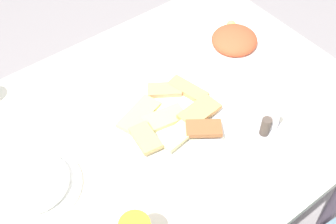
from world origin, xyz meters
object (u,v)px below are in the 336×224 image
(spoon, at_px, (197,15))
(condiment_caddy, at_px, (269,127))
(fork, at_px, (190,10))
(paper_napkin, at_px, (194,13))
(salad_plate_rice, at_px, (234,41))
(pide_platter, at_px, (170,118))
(salad_plate_greens, at_px, (34,183))
(dining_table, at_px, (168,136))

(spoon, height_order, condiment_caddy, condiment_caddy)
(fork, xyz_separation_m, condiment_caddy, (0.17, 0.54, 0.02))
(paper_napkin, distance_m, condiment_caddy, 0.55)
(salad_plate_rice, bearing_deg, fork, -91.87)
(pide_platter, relative_size, salad_plate_greens, 1.37)
(dining_table, height_order, paper_napkin, paper_napkin)
(salad_plate_rice, distance_m, condiment_caddy, 0.35)
(salad_plate_rice, bearing_deg, condiment_caddy, 61.97)
(dining_table, relative_size, pide_platter, 3.56)
(pide_platter, bearing_deg, salad_plate_greens, -5.06)
(spoon, bearing_deg, dining_table, 51.53)
(fork, distance_m, condiment_caddy, 0.56)
(paper_napkin, height_order, fork, fork)
(condiment_caddy, bearing_deg, salad_plate_greens, -21.58)
(salad_plate_rice, distance_m, paper_napkin, 0.21)
(salad_plate_rice, relative_size, paper_napkin, 1.75)
(dining_table, relative_size, salad_plate_rice, 4.80)
(pide_platter, relative_size, condiment_caddy, 2.89)
(salad_plate_greens, relative_size, salad_plate_rice, 0.98)
(dining_table, xyz_separation_m, pide_platter, (0.00, 0.01, 0.10))
(salad_plate_greens, relative_size, condiment_caddy, 2.10)
(dining_table, xyz_separation_m, spoon, (-0.35, -0.30, 0.09))
(salad_plate_greens, distance_m, fork, 0.81)
(fork, bearing_deg, spoon, 104.54)
(pide_platter, bearing_deg, spoon, -138.98)
(spoon, bearing_deg, salad_plate_rice, 99.40)
(salad_plate_rice, height_order, fork, salad_plate_rice)
(paper_napkin, bearing_deg, salad_plate_greens, 21.57)
(spoon, distance_m, condiment_caddy, 0.53)
(salad_plate_greens, distance_m, paper_napkin, 0.80)
(dining_table, bearing_deg, spoon, -140.11)
(spoon, bearing_deg, fork, -78.37)
(dining_table, relative_size, spoon, 5.86)
(salad_plate_greens, height_order, fork, salad_plate_greens)
(paper_napkin, bearing_deg, spoon, 90.00)
(paper_napkin, bearing_deg, pide_platter, 42.63)
(salad_plate_greens, bearing_deg, salad_plate_rice, -173.29)
(pide_platter, xyz_separation_m, fork, (-0.36, -0.35, -0.01))
(pide_platter, bearing_deg, dining_table, -102.46)
(pide_platter, height_order, salad_plate_greens, salad_plate_greens)
(dining_table, relative_size, condiment_caddy, 10.27)
(condiment_caddy, bearing_deg, spoon, -109.09)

